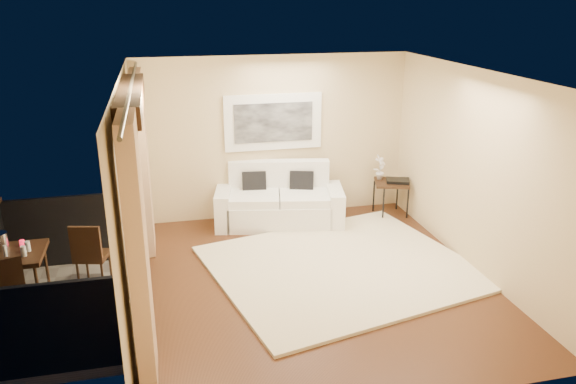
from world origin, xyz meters
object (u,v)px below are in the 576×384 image
object	(u,v)px
sofa	(279,202)
balcony_chair_far	(89,252)
ice_bucket	(0,241)
bistro_table	(13,259)
side_table	(391,185)
balcony_chair_near	(4,304)
orchid	(380,167)

from	to	relation	value
sofa	balcony_chair_far	bearing A→B (deg)	-138.82
sofa	balcony_chair_far	size ratio (longest dim) A/B	2.46
balcony_chair_far	ice_bucket	world-z (taller)	ice_bucket
sofa	ice_bucket	distance (m)	4.26
balcony_chair_far	bistro_table	bearing A→B (deg)	48.36
bistro_table	sofa	bearing A→B (deg)	31.04
balcony_chair_far	ice_bucket	distance (m)	1.05
side_table	balcony_chair_far	bearing A→B (deg)	-162.01
bistro_table	ice_bucket	distance (m)	0.27
balcony_chair_far	balcony_chair_near	world-z (taller)	balcony_chair_near
sofa	ice_bucket	xyz separation A→B (m)	(-3.71, -2.01, 0.57)
sofa	balcony_chair_near	bearing A→B (deg)	-128.48
balcony_chair_far	orchid	bearing A→B (deg)	-145.64
orchid	balcony_chair_near	xyz separation A→B (m)	(-5.27, -3.05, -0.19)
orchid	ice_bucket	xyz separation A→B (m)	(-5.49, -2.08, 0.10)
orchid	side_table	bearing A→B (deg)	-43.96
balcony_chair_near	ice_bucket	xyz separation A→B (m)	(-0.21, 0.97, 0.29)
sofa	balcony_chair_far	xyz separation A→B (m)	(-2.82, -1.64, 0.16)
sofa	side_table	distance (m)	1.94
orchid	balcony_chair_near	world-z (taller)	balcony_chair_near
ice_bucket	balcony_chair_far	bearing A→B (deg)	22.93
orchid	balcony_chair_near	size ratio (longest dim) A/B	0.40
side_table	bistro_table	bearing A→B (deg)	-159.50
bistro_table	ice_bucket	size ratio (longest dim) A/B	4.09
ice_bucket	side_table	bearing A→B (deg)	18.79
ice_bucket	sofa	bearing A→B (deg)	28.47
balcony_chair_near	ice_bucket	bearing A→B (deg)	82.92
balcony_chair_near	ice_bucket	world-z (taller)	balcony_chair_near
orchid	balcony_chair_far	distance (m)	4.90
ice_bucket	bistro_table	bearing A→B (deg)	-45.55
orchid	bistro_table	world-z (taller)	orchid
sofa	side_table	world-z (taller)	sofa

